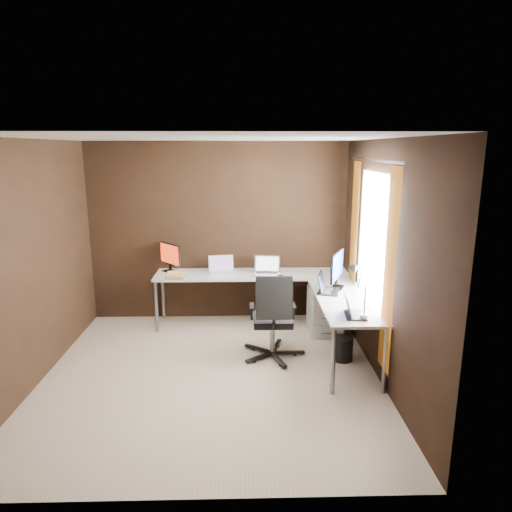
% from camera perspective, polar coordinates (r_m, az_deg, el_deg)
% --- Properties ---
extents(room, '(3.60, 3.60, 2.50)m').
position_cam_1_polar(room, '(4.74, -1.76, -0.45)').
color(room, '#C0B196').
rests_on(room, ground).
extents(desk, '(2.65, 2.25, 0.73)m').
position_cam_1_polar(desk, '(5.85, 3.24, -3.85)').
color(desk, silver).
rests_on(desk, ground).
extents(drawer_pedestal, '(0.42, 0.50, 0.60)m').
position_cam_1_polar(drawer_pedestal, '(6.15, 8.60, -6.83)').
color(drawer_pedestal, silver).
rests_on(drawer_pedestal, ground).
extents(monitor_left, '(0.33, 0.36, 0.40)m').
position_cam_1_polar(monitor_left, '(6.40, -10.68, 0.01)').
color(monitor_left, black).
rests_on(monitor_left, desk).
extents(monitor_right, '(0.25, 0.52, 0.46)m').
position_cam_1_polar(monitor_right, '(5.64, 10.10, -1.41)').
color(monitor_right, black).
rests_on(monitor_right, desk).
extents(laptop_white, '(0.37, 0.29, 0.23)m').
position_cam_1_polar(laptop_white, '(6.31, -4.34, -1.63)').
color(laptop_white, silver).
rests_on(laptop_white, desk).
extents(laptop_silver, '(0.38, 0.29, 0.24)m').
position_cam_1_polar(laptop_silver, '(6.24, 1.37, -1.75)').
color(laptop_silver, silver).
rests_on(laptop_silver, desk).
extents(laptop_black_big, '(0.33, 0.40, 0.23)m').
position_cam_1_polar(laptop_black_big, '(5.52, 8.75, -3.94)').
color(laptop_black_big, black).
rests_on(laptop_black_big, desk).
extents(laptop_black_small, '(0.24, 0.32, 0.20)m').
position_cam_1_polar(laptop_black_small, '(4.80, 11.99, -6.82)').
color(laptop_black_small, black).
rests_on(laptop_black_small, desk).
extents(book_stack, '(0.26, 0.21, 0.08)m').
position_cam_1_polar(book_stack, '(6.13, -10.04, -2.38)').
color(book_stack, '#A57A59').
rests_on(book_stack, desk).
extents(mouse_left, '(0.08, 0.06, 0.03)m').
position_cam_1_polar(mouse_left, '(6.14, -10.68, -2.57)').
color(mouse_left, black).
rests_on(mouse_left, desk).
extents(mouse_corner, '(0.09, 0.06, 0.04)m').
position_cam_1_polar(mouse_corner, '(6.08, 3.06, -2.50)').
color(mouse_corner, black).
rests_on(mouse_corner, desk).
extents(desk_lamp, '(0.18, 0.21, 0.55)m').
position_cam_1_polar(desk_lamp, '(4.66, 12.58, -3.58)').
color(desk_lamp, slate).
rests_on(desk_lamp, desk).
extents(office_chair, '(0.58, 0.58, 1.04)m').
position_cam_1_polar(office_chair, '(5.39, 2.09, -9.61)').
color(office_chair, black).
rests_on(office_chair, ground).
extents(wastebasket, '(0.30, 0.30, 0.27)m').
position_cam_1_polar(wastebasket, '(5.49, 10.75, -11.29)').
color(wastebasket, black).
rests_on(wastebasket, ground).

